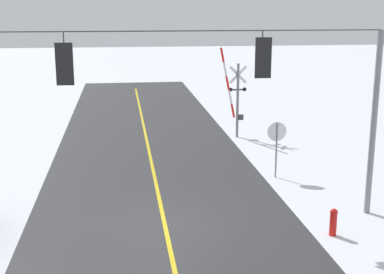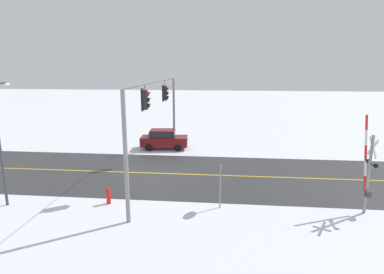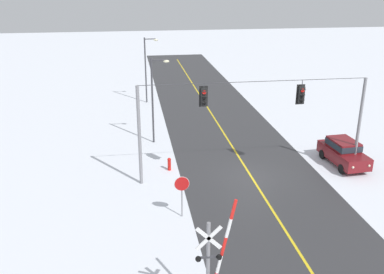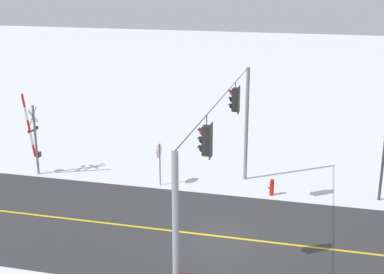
{
  "view_description": "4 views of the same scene",
  "coord_description": "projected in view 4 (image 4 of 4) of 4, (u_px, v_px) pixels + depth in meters",
  "views": [
    {
      "loc": [
        1.29,
        16.48,
        6.91
      ],
      "look_at": [
        -1.17,
        -1.92,
        2.41
      ],
      "focal_mm": 50.39,
      "sensor_mm": 36.0,
      "label": 1
    },
    {
      "loc": [
        -20.31,
        -4.34,
        7.14
      ],
      "look_at": [
        -2.88,
        -2.6,
        3.26
      ],
      "focal_mm": 29.52,
      "sensor_mm": 36.0,
      "label": 2
    },
    {
      "loc": [
        -7.38,
        -24.21,
        12.05
      ],
      "look_at": [
        -3.98,
        -1.04,
        3.29
      ],
      "focal_mm": 40.23,
      "sensor_mm": 36.0,
      "label": 3
    },
    {
      "loc": [
        20.82,
        3.96,
        11.06
      ],
      "look_at": [
        -3.24,
        -2.07,
        3.39
      ],
      "focal_mm": 50.78,
      "sensor_mm": 36.0,
      "label": 4
    }
  ],
  "objects": [
    {
      "name": "lane_centre_line",
      "position": [
        365.0,
        253.0,
        22.08
      ],
      "size": [
        0.14,
        72.0,
        0.01
      ],
      "primitive_type": "cube",
      "color": "gold",
      "rests_on": "ground"
    },
    {
      "name": "railroad_crossing",
      "position": [
        34.0,
        135.0,
        29.94
      ],
      "size": [
        1.49,
        0.31,
        4.84
      ],
      "color": "gray",
      "rests_on": "ground"
    },
    {
      "name": "road_asphalt",
      "position": [
        365.0,
        253.0,
        22.08
      ],
      "size": [
        9.0,
        80.0,
        0.01
      ],
      "primitive_type": "cube",
      "color": "#303033",
      "rests_on": "ground"
    },
    {
      "name": "signal_span",
      "position": [
        222.0,
        148.0,
        22.32
      ],
      "size": [
        14.2,
        0.47,
        6.22
      ],
      "color": "gray",
      "rests_on": "ground"
    },
    {
      "name": "fire_hydrant",
      "position": [
        272.0,
        186.0,
        27.68
      ],
      "size": [
        0.24,
        0.31,
        0.88
      ],
      "color": "red",
      "rests_on": "ground"
    },
    {
      "name": "stop_sign",
      "position": [
        159.0,
        155.0,
        28.6
      ],
      "size": [
        0.8,
        0.09,
        2.35
      ],
      "color": "gray",
      "rests_on": "ground"
    },
    {
      "name": "ground_plane",
      "position": [
        220.0,
        237.0,
        23.48
      ],
      "size": [
        160.0,
        160.0,
        0.0
      ],
      "primitive_type": "plane",
      "color": "silver"
    }
  ]
}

